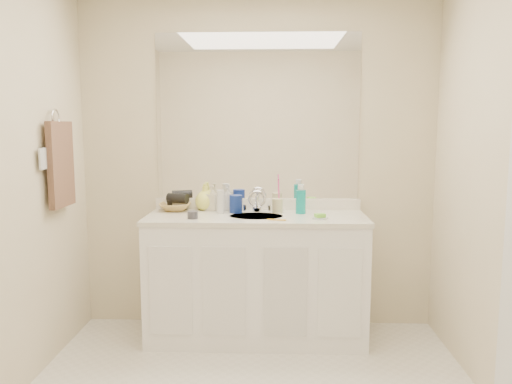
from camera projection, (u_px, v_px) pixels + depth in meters
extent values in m
cube|color=beige|center=(258.00, 166.00, 3.69)|extent=(2.60, 0.02, 2.40)
cube|color=beige|center=(219.00, 259.00, 1.11)|extent=(2.60, 0.02, 2.40)
cube|color=white|center=(256.00, 279.00, 3.52)|extent=(1.50, 0.55, 0.85)
cube|color=silver|center=(256.00, 217.00, 3.46)|extent=(1.52, 0.57, 0.03)
cube|color=white|center=(258.00, 204.00, 3.71)|extent=(1.52, 0.03, 0.08)
cylinder|color=beige|center=(256.00, 218.00, 3.44)|extent=(0.37, 0.37, 0.02)
cylinder|color=silver|center=(257.00, 204.00, 3.61)|extent=(0.02, 0.02, 0.11)
cube|color=white|center=(258.00, 117.00, 3.63)|extent=(1.48, 0.01, 1.20)
cylinder|color=navy|center=(236.00, 204.00, 3.56)|extent=(0.10, 0.10, 0.13)
cylinder|color=beige|center=(277.00, 206.00, 3.56)|extent=(0.09, 0.09, 0.10)
cylinder|color=#FC42A0|center=(279.00, 192.00, 3.54)|extent=(0.02, 0.04, 0.19)
cylinder|color=#0D9D98|center=(301.00, 202.00, 3.52)|extent=(0.07, 0.07, 0.17)
cube|color=silver|center=(320.00, 218.00, 3.32)|extent=(0.11, 0.10, 0.01)
cube|color=#7ADD35|center=(320.00, 215.00, 3.32)|extent=(0.08, 0.07, 0.02)
cube|color=orange|center=(277.00, 220.00, 3.28)|extent=(0.13, 0.05, 0.01)
cylinder|color=#3A3941|center=(193.00, 215.00, 3.33)|extent=(0.09, 0.09, 0.05)
cylinder|color=silver|center=(221.00, 202.00, 3.53)|extent=(0.07, 0.07, 0.17)
imported|color=silver|center=(227.00, 199.00, 3.65)|extent=(0.07, 0.07, 0.17)
imported|color=beige|center=(212.00, 198.00, 3.65)|extent=(0.11, 0.11, 0.18)
imported|color=#F5F961|center=(205.00, 197.00, 3.68)|extent=(0.16, 0.16, 0.19)
imported|color=#AE8946|center=(175.00, 207.00, 3.65)|extent=(0.24, 0.24, 0.06)
cylinder|color=black|center=(178.00, 198.00, 3.64)|extent=(0.17, 0.11, 0.08)
torus|color=silver|center=(55.00, 117.00, 3.17)|extent=(0.01, 0.11, 0.11)
cube|color=#473126|center=(61.00, 164.00, 3.21)|extent=(0.04, 0.32, 0.55)
cube|color=silver|center=(43.00, 159.00, 3.00)|extent=(0.01, 0.08, 0.13)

